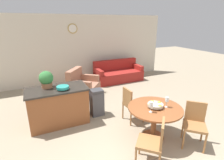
% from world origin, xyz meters
% --- Properties ---
extents(wall_back, '(8.00, 0.09, 2.70)m').
position_xyz_m(wall_back, '(-0.00, 5.27, 1.35)').
color(wall_back, beige).
rests_on(wall_back, ground_plane).
extents(dining_table, '(1.13, 1.13, 0.73)m').
position_xyz_m(dining_table, '(0.50, 0.76, 0.57)').
color(dining_table, brown).
rests_on(dining_table, ground_plane).
extents(dining_chair_near_left, '(0.59, 0.59, 0.89)m').
position_xyz_m(dining_chair_near_left, '(0.00, 0.14, 0.50)').
color(dining_chair_near_left, '#9E6B3D').
rests_on(dining_chair_near_left, ground_plane).
extents(dining_chair_near_right, '(0.59, 0.59, 0.89)m').
position_xyz_m(dining_chair_near_right, '(1.12, 0.27, 0.50)').
color(dining_chair_near_right, '#9E6B3D').
rests_on(dining_chair_near_right, ground_plane).
extents(dining_chair_far_side, '(0.43, 0.43, 0.89)m').
position_xyz_m(dining_chair_far_side, '(0.40, 1.55, 0.50)').
color(dining_chair_far_side, '#9E6B3D').
rests_on(dining_chair_far_side, ground_plane).
extents(fruit_bowl, '(0.32, 0.32, 0.11)m').
position_xyz_m(fruit_bowl, '(0.50, 0.77, 0.79)').
color(fruit_bowl, '#B7B29E').
rests_on(fruit_bowl, dining_table).
extents(wine_glass_left, '(0.07, 0.07, 0.22)m').
position_xyz_m(wine_glass_left, '(0.29, 0.65, 0.90)').
color(wine_glass_left, silver).
rests_on(wine_glass_left, dining_table).
extents(wine_glass_right, '(0.07, 0.07, 0.22)m').
position_xyz_m(wine_glass_right, '(0.72, 0.68, 0.90)').
color(wine_glass_right, silver).
rests_on(wine_glass_right, dining_table).
extents(kitchen_island, '(1.42, 0.76, 0.92)m').
position_xyz_m(kitchen_island, '(-1.25, 2.24, 0.46)').
color(kitchen_island, brown).
rests_on(kitchen_island, ground_plane).
extents(teal_bowl, '(0.28, 0.28, 0.08)m').
position_xyz_m(teal_bowl, '(-1.13, 2.09, 0.98)').
color(teal_bowl, teal).
rests_on(teal_bowl, kitchen_island).
extents(potted_plant, '(0.33, 0.33, 0.41)m').
position_xyz_m(potted_plant, '(-1.45, 2.39, 1.14)').
color(potted_plant, '#A36642').
rests_on(potted_plant, kitchen_island).
extents(trash_bin, '(0.33, 0.29, 0.73)m').
position_xyz_m(trash_bin, '(-0.26, 2.22, 0.36)').
color(trash_bin, '#47474C').
rests_on(trash_bin, ground_plane).
extents(couch, '(2.00, 0.88, 0.86)m').
position_xyz_m(couch, '(1.58, 4.60, 0.29)').
color(couch, maroon).
rests_on(couch, ground_plane).
extents(armchair, '(1.24, 1.24, 0.90)m').
position_xyz_m(armchair, '(-0.23, 3.73, 0.30)').
color(armchair, '#A87056').
rests_on(armchair, ground_plane).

